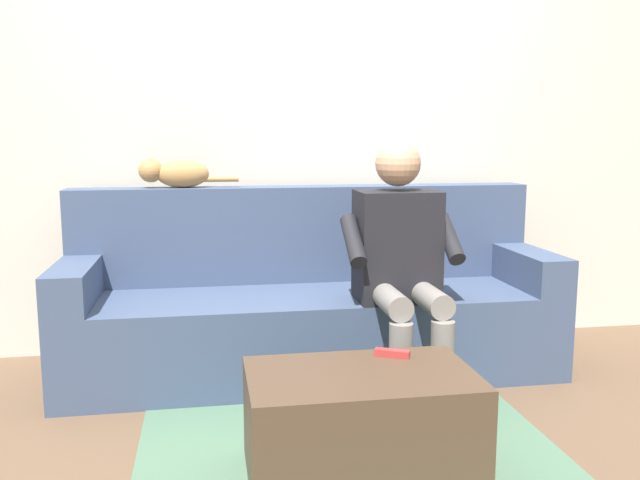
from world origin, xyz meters
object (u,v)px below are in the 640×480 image
object	(u,v)px
cat_on_backrest	(175,173)
couch	(311,307)
person_solo_seated	(401,254)
coffee_table	(361,424)
remote_red	(392,353)

from	to	relation	value
cat_on_backrest	couch	bearing A→B (deg)	161.82
couch	person_solo_seated	bearing A→B (deg)	134.44
coffee_table	cat_on_backrest	bearing A→B (deg)	-63.55
coffee_table	cat_on_backrest	world-z (taller)	cat_on_backrest
coffee_table	person_solo_seated	xyz separation A→B (m)	(-0.36, -0.75, 0.46)
coffee_table	person_solo_seated	world-z (taller)	person_solo_seated
couch	remote_red	size ratio (longest dim) A/B	18.68
coffee_table	remote_red	xyz separation A→B (m)	(-0.15, -0.15, 0.20)
coffee_table	remote_red	bearing A→B (deg)	-135.84
person_solo_seated	cat_on_backrest	bearing A→B (deg)	-29.70
cat_on_backrest	remote_red	bearing A→B (deg)	124.45
couch	coffee_table	size ratio (longest dim) A/B	3.08
couch	person_solo_seated	world-z (taller)	person_solo_seated
cat_on_backrest	remote_red	size ratio (longest dim) A/B	3.88
coffee_table	cat_on_backrest	size ratio (longest dim) A/B	1.56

